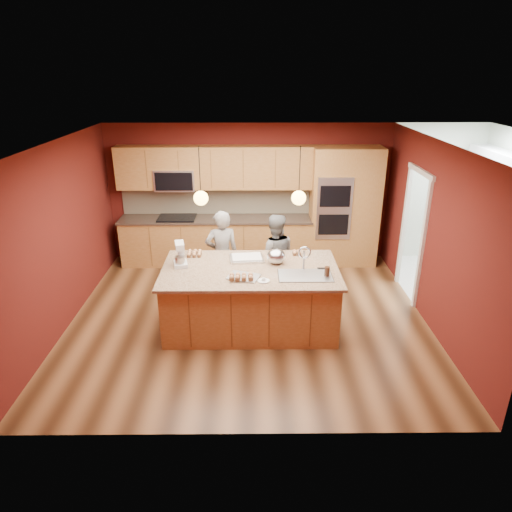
{
  "coord_description": "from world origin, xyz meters",
  "views": [
    {
      "loc": [
        0.06,
        -6.3,
        3.65
      ],
      "look_at": [
        0.12,
        -0.1,
        1.08
      ],
      "focal_mm": 32.0,
      "sensor_mm": 36.0,
      "label": 1
    }
  ],
  "objects_px": {
    "island": "(251,297)",
    "person_left": "(222,255)",
    "mixing_bowl": "(276,256)",
    "stand_mixer": "(180,256)",
    "person_right": "(274,256)"
  },
  "relations": [
    {
      "from": "island",
      "to": "person_left",
      "type": "relative_size",
      "value": 1.68
    },
    {
      "from": "stand_mixer",
      "to": "mixing_bowl",
      "type": "bearing_deg",
      "value": -9.28
    },
    {
      "from": "mixing_bowl",
      "to": "person_right",
      "type": "bearing_deg",
      "value": 88.95
    },
    {
      "from": "stand_mixer",
      "to": "mixing_bowl",
      "type": "distance_m",
      "value": 1.41
    },
    {
      "from": "person_right",
      "to": "mixing_bowl",
      "type": "distance_m",
      "value": 0.85
    },
    {
      "from": "island",
      "to": "person_right",
      "type": "bearing_deg",
      "value": 68.48
    },
    {
      "from": "person_left",
      "to": "stand_mixer",
      "type": "xyz_separation_m",
      "value": [
        -0.55,
        -0.85,
        0.34
      ]
    },
    {
      "from": "island",
      "to": "person_right",
      "type": "relative_size",
      "value": 1.76
    },
    {
      "from": "island",
      "to": "mixing_bowl",
      "type": "xyz_separation_m",
      "value": [
        0.37,
        0.19,
        0.57
      ]
    },
    {
      "from": "island",
      "to": "stand_mixer",
      "type": "xyz_separation_m",
      "value": [
        -1.04,
        0.12,
        0.62
      ]
    },
    {
      "from": "person_right",
      "to": "stand_mixer",
      "type": "height_order",
      "value": "person_right"
    },
    {
      "from": "person_right",
      "to": "person_left",
      "type": "bearing_deg",
      "value": -2.26
    },
    {
      "from": "island",
      "to": "mixing_bowl",
      "type": "height_order",
      "value": "island"
    },
    {
      "from": "island",
      "to": "mixing_bowl",
      "type": "distance_m",
      "value": 0.71
    },
    {
      "from": "island",
      "to": "person_left",
      "type": "xyz_separation_m",
      "value": [
        -0.49,
        0.97,
        0.28
      ]
    }
  ]
}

